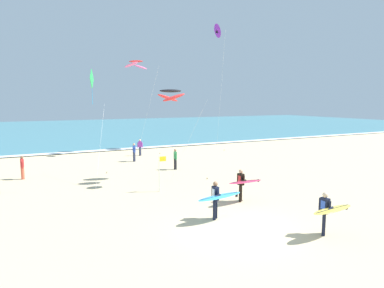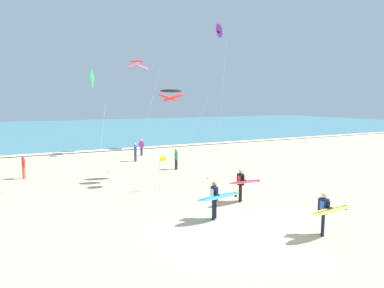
{
  "view_description": "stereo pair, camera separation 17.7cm",
  "coord_description": "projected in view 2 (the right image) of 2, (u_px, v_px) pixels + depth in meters",
  "views": [
    {
      "loc": [
        -7.63,
        -10.86,
        5.19
      ],
      "look_at": [
        0.66,
        5.55,
        2.83
      ],
      "focal_mm": 31.41,
      "sensor_mm": 36.0,
      "label": 1
    },
    {
      "loc": [
        -7.47,
        -10.94,
        5.19
      ],
      "look_at": [
        0.66,
        5.55,
        2.83
      ],
      "focal_mm": 31.41,
      "sensor_mm": 36.0,
      "label": 2
    }
  ],
  "objects": [
    {
      "name": "bystander_blue_top",
      "position": [
        135.0,
        152.0,
        28.97
      ],
      "size": [
        0.22,
        0.5,
        1.59
      ],
      "color": "#2D334C",
      "rests_on": "ground"
    },
    {
      "name": "kite_arc_charcoal_far",
      "position": [
        171.0,
        95.0,
        21.2
      ],
      "size": [
        3.41,
        3.14,
        5.93
      ],
      "color": "red",
      "rests_on": "ground"
    },
    {
      "name": "surfer_lead",
      "position": [
        327.0,
        211.0,
        12.81
      ],
      "size": [
        2.04,
        0.94,
        1.71
      ],
      "color": "black",
      "rests_on": "ground"
    },
    {
      "name": "kite_diamond_emerald_distant",
      "position": [
        93.0,
        84.0,
        19.11
      ],
      "size": [
        1.86,
        4.97,
        6.98
      ],
      "color": "green",
      "rests_on": "ground"
    },
    {
      "name": "ocean_water",
      "position": [
        72.0,
        129.0,
        61.77
      ],
      "size": [
        160.0,
        60.0,
        0.08
      ],
      "primitive_type": "cube",
      "color": "teal",
      "rests_on": "ground"
    },
    {
      "name": "bystander_green_top",
      "position": [
        176.0,
        159.0,
        25.53
      ],
      "size": [
        0.23,
        0.49,
        1.59
      ],
      "color": "black",
      "rests_on": "ground"
    },
    {
      "name": "shoreline_foam",
      "position": [
        108.0,
        150.0,
        35.34
      ],
      "size": [
        160.0,
        1.16,
        0.01
      ],
      "primitive_type": "cube",
      "color": "white",
      "rests_on": "ocean_water"
    },
    {
      "name": "bystander_red_top",
      "position": [
        24.0,
        167.0,
        22.44
      ],
      "size": [
        0.23,
        0.49,
        1.59
      ],
      "color": "#D8593F",
      "rests_on": "ground"
    },
    {
      "name": "bystander_purple_top",
      "position": [
        141.0,
        147.0,
        32.09
      ],
      "size": [
        0.49,
        0.26,
        1.59
      ],
      "color": "#2D334C",
      "rests_on": "ground"
    },
    {
      "name": "kite_delta_violet_mid",
      "position": [
        220.0,
        31.0,
        35.59
      ],
      "size": [
        0.7,
        2.66,
        13.34
      ],
      "color": "purple",
      "rests_on": "ground"
    },
    {
      "name": "surfer_third",
      "position": [
        243.0,
        183.0,
        17.2
      ],
      "size": [
        2.24,
        1.02,
        1.71
      ],
      "color": "black",
      "rests_on": "ground"
    },
    {
      "name": "kite_arc_scarlet_high",
      "position": [
        138.0,
        65.0,
        32.69
      ],
      "size": [
        3.32,
        3.19,
        9.12
      ],
      "color": "pink",
      "rests_on": "ground"
    },
    {
      "name": "ground_plane",
      "position": [
        238.0,
        229.0,
        13.67
      ],
      "size": [
        160.0,
        160.0,
        0.0
      ],
      "primitive_type": "plane",
      "color": "#D1BA8E"
    },
    {
      "name": "lifeguard_flag",
      "position": [
        160.0,
        170.0,
        19.26
      ],
      "size": [
        0.45,
        0.05,
        2.1
      ],
      "color": "silver",
      "rests_on": "ground"
    },
    {
      "name": "surfer_trailing",
      "position": [
        216.0,
        197.0,
        14.58
      ],
      "size": [
        2.09,
        0.91,
        1.71
      ],
      "color": "black",
      "rests_on": "ground"
    }
  ]
}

